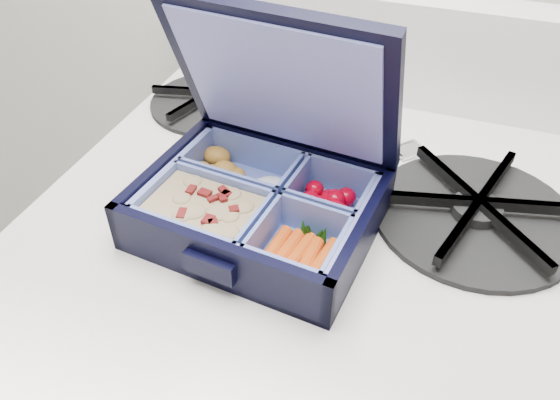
% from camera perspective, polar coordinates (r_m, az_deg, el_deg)
% --- Properties ---
extents(bento_box, '(0.23, 0.19, 0.05)m').
position_cam_1_polar(bento_box, '(0.51, -2.31, -0.77)').
color(bento_box, black).
rests_on(bento_box, stove).
extents(burner_grate, '(0.24, 0.24, 0.03)m').
position_cam_1_polar(burner_grate, '(0.56, 19.89, -0.73)').
color(burner_grate, black).
rests_on(burner_grate, stove).
extents(burner_grate_rear, '(0.19, 0.19, 0.02)m').
position_cam_1_polar(burner_grate_rear, '(0.72, -7.10, 10.56)').
color(burner_grate_rear, black).
rests_on(burner_grate_rear, stove).
extents(fork, '(0.15, 0.15, 0.01)m').
position_cam_1_polar(fork, '(0.60, 6.73, 3.00)').
color(fork, silver).
rests_on(fork, stove).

